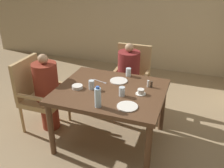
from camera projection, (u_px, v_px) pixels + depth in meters
ground_plane at (111, 140)px, 3.30m from camera, size 16.00×16.00×0.00m
wall_back at (156, 2)px, 4.90m from camera, size 8.00×0.06×2.80m
dining_table at (111, 96)px, 3.00m from camera, size 1.27×1.05×0.75m
chair_left_side at (38, 92)px, 3.37m from camera, size 0.53×0.53×0.99m
diner_in_left_chair at (47, 92)px, 3.31m from camera, size 0.32×0.32×1.09m
chair_far_side at (131, 76)px, 3.85m from camera, size 0.53×0.53×0.99m
diner_in_far_chair at (128, 78)px, 3.71m from camera, size 0.32×0.32×1.09m
plate_main_left at (127, 106)px, 2.61m from camera, size 0.22×0.22×0.01m
plate_main_right at (119, 81)px, 3.17m from camera, size 0.22×0.22×0.01m
teacup_with_saucer at (141, 92)px, 2.85m from camera, size 0.12×0.12×0.06m
bowl_small at (77, 87)px, 2.99m from camera, size 0.13×0.13×0.04m
water_bottle at (98, 97)px, 2.57m from camera, size 0.07×0.07×0.24m
glass_tall_near at (122, 91)px, 2.80m from camera, size 0.07×0.07×0.11m
glass_tall_mid at (128, 72)px, 3.29m from camera, size 0.07×0.07×0.11m
glass_tall_far at (91, 85)px, 2.96m from camera, size 0.07×0.07×0.11m
salt_shaker at (148, 84)px, 3.01m from camera, size 0.03×0.03×0.08m
pepper_shaker at (151, 84)px, 3.00m from camera, size 0.03×0.03×0.08m
fork_beside_plate at (101, 82)px, 3.15m from camera, size 0.20×0.07×0.00m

